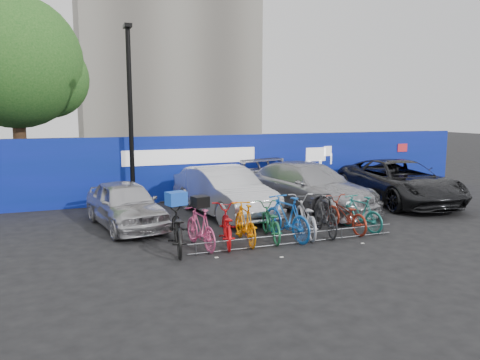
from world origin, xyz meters
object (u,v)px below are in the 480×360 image
bike_2 (226,225)px  bike_3 (245,223)px  car_0 (125,204)px  bike_8 (345,214)px  lamppost (130,112)px  bike_4 (270,222)px  bike_5 (287,217)px  bike_1 (201,228)px  bike_9 (360,213)px  car_3 (399,182)px  car_1 (224,192)px  car_2 (308,186)px  tree (21,66)px  bike_7 (326,214)px  bike_6 (305,216)px  bike_rack (297,238)px  bike_0 (177,228)px

bike_2 → bike_3: bearing=-170.8°
car_0 → bike_8: bearing=-35.8°
lamppost → bike_4: (2.77, -5.33, -2.80)m
lamppost → bike_5: (3.18, -5.47, -2.69)m
lamppost → bike_1: bearing=-80.9°
bike_1 → bike_4: (1.90, 0.11, -0.03)m
bike_5 → bike_9: (2.33, 0.12, -0.09)m
car_3 → bike_8: 5.02m
car_1 → car_2: (2.95, -0.14, 0.01)m
car_1 → bike_8: 3.98m
car_2 → tree: bearing=126.7°
bike_8 → bike_4: bearing=-2.8°
car_1 → bike_5: size_ratio=2.41×
car_0 → bike_7: bearing=-39.6°
bike_4 → bike_5: bike_5 is taller
car_0 → car_3: car_3 is taller
bike_6 → bike_1: bearing=16.1°
bike_4 → lamppost: bearing=-52.6°
bike_2 → bike_1: bearing=18.9°
car_0 → bike_1: 3.14m
bike_2 → bike_9: bike_9 is taller
car_1 → bike_4: 3.12m
lamppost → car_2: 6.48m
car_1 → bike_1: (-1.68, -3.20, -0.26)m
bike_1 → car_3: bearing=-168.1°
bike_8 → car_2: bearing=-101.8°
lamppost → bike_rack: size_ratio=1.09×
bike_6 → lamppost: bearing=-40.7°
bike_1 → bike_4: size_ratio=0.94×
bike_0 → bike_6: size_ratio=1.06×
bike_3 → bike_8: size_ratio=0.96×
bike_0 → bike_3: 1.75m
tree → lamppost: size_ratio=1.28×
car_1 → lamppost: bearing=129.6°
car_0 → bike_8: 6.23m
bike_8 → bike_9: bike_9 is taller
tree → lamppost: (3.57, -4.66, -1.80)m
bike_1 → bike_7: size_ratio=0.91×
lamppost → bike_6: (3.80, -5.32, -2.75)m
lamppost → bike_2: size_ratio=3.25×
tree → bike_0: (3.86, -10.10, -4.51)m
bike_2 → bike_5: bearing=-168.4°
bike_0 → bike_6: bike_0 is taller
bike_0 → bike_4: 2.49m
tree → bike_1: 11.94m
lamppost → car_1: bearing=-41.3°
car_0 → bike_6: size_ratio=1.95×
bike_5 → bike_9: bearing=172.7°
bike_8 → bike_6: bearing=-3.4°
tree → bike_5: (6.75, -10.12, -4.49)m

